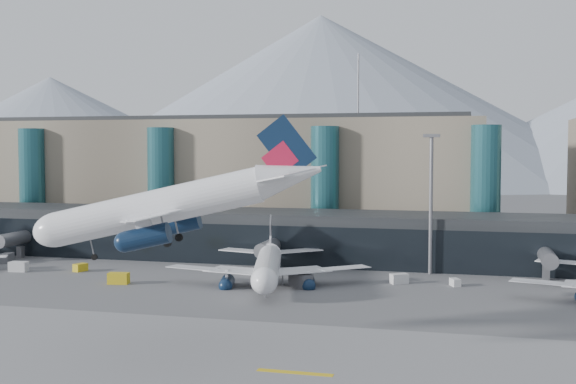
# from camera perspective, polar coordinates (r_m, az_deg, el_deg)

# --- Properties ---
(ground) EXTENTS (900.00, 900.00, 0.00)m
(ground) POSITION_cam_1_polar(r_m,az_deg,el_deg) (95.90, -9.11, -10.43)
(ground) COLOR #515154
(ground) RESTS_ON ground
(runway_strip) EXTENTS (400.00, 40.00, 0.04)m
(runway_strip) POSITION_cam_1_polar(r_m,az_deg,el_deg) (82.83, -13.36, -12.69)
(runway_strip) COLOR slate
(runway_strip) RESTS_ON ground
(runway_markings) EXTENTS (128.00, 1.00, 0.02)m
(runway_markings) POSITION_cam_1_polar(r_m,az_deg,el_deg) (82.82, -13.36, -12.67)
(runway_markings) COLOR gold
(runway_markings) RESTS_ON ground
(concourse) EXTENTS (170.00, 27.00, 10.00)m
(concourse) POSITION_cam_1_polar(r_m,az_deg,el_deg) (148.93, -0.23, -3.49)
(concourse) COLOR black
(concourse) RESTS_ON ground
(terminal_main) EXTENTS (130.00, 30.00, 31.00)m
(terminal_main) POSITION_cam_1_polar(r_m,az_deg,el_deg) (186.22, -5.17, 1.11)
(terminal_main) COLOR gray
(terminal_main) RESTS_ON ground
(teal_towers) EXTENTS (116.40, 19.40, 46.00)m
(teal_towers) POSITION_cam_1_polar(r_m,az_deg,el_deg) (167.94, -3.77, 0.38)
(teal_towers) COLOR #235962
(teal_towers) RESTS_ON ground
(mountain_ridge) EXTENTS (910.00, 400.00, 110.00)m
(mountain_ridge) POSITION_cam_1_polar(r_m,az_deg,el_deg) (466.38, 11.82, 6.15)
(mountain_ridge) COLOR gray
(mountain_ridge) RESTS_ON ground
(lightmast_mid) EXTENTS (3.00, 1.20, 25.60)m
(lightmast_mid) POSITION_cam_1_polar(r_m,az_deg,el_deg) (133.79, 11.23, -0.28)
(lightmast_mid) COLOR slate
(lightmast_mid) RESTS_ON ground
(hero_jet) EXTENTS (35.12, 35.11, 11.40)m
(hero_jet) POSITION_cam_1_polar(r_m,az_deg,el_deg) (81.40, -8.17, -0.16)
(hero_jet) COLOR white
(hero_jet) RESTS_ON ground
(jet_parked_mid) EXTENTS (35.63, 36.77, 11.81)m
(jet_parked_mid) POSITION_cam_1_polar(r_m,az_deg,el_deg) (123.87, -1.57, -5.13)
(jet_parked_mid) COLOR white
(jet_parked_mid) RESTS_ON ground
(veh_a) EXTENTS (3.51, 2.26, 1.86)m
(veh_a) POSITION_cam_1_polar(r_m,az_deg,el_deg) (144.50, -20.52, -5.54)
(veh_a) COLOR silver
(veh_a) RESTS_ON ground
(veh_b) EXTENTS (2.24, 2.86, 1.44)m
(veh_b) POSITION_cam_1_polar(r_m,az_deg,el_deg) (141.20, -16.08, -5.75)
(veh_b) COLOR gold
(veh_b) RESTS_ON ground
(veh_c) EXTENTS (4.49, 4.24, 2.25)m
(veh_c) POSITION_cam_1_polar(r_m,az_deg,el_deg) (120.26, 1.01, -7.00)
(veh_c) COLOR #4C4D51
(veh_c) RESTS_ON ground
(veh_d) EXTENTS (3.32, 2.92, 1.68)m
(veh_d) POSITION_cam_1_polar(r_m,az_deg,el_deg) (124.92, 8.78, -6.79)
(veh_d) COLOR silver
(veh_d) RESTS_ON ground
(veh_f) EXTENTS (2.52, 3.73, 1.91)m
(veh_f) POSITION_cam_1_polar(r_m,az_deg,el_deg) (156.40, -21.34, -4.88)
(veh_f) COLOR #4C4D51
(veh_f) RESTS_ON ground
(veh_g) EXTENTS (2.03, 2.48, 1.26)m
(veh_g) POSITION_cam_1_polar(r_m,az_deg,el_deg) (124.52, 13.06, -6.97)
(veh_g) COLOR silver
(veh_g) RESTS_ON ground
(veh_h) EXTENTS (3.69, 2.34, 1.90)m
(veh_h) POSITION_cam_1_polar(r_m,az_deg,el_deg) (126.53, -13.24, -6.66)
(veh_h) COLOR gold
(veh_h) RESTS_ON ground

